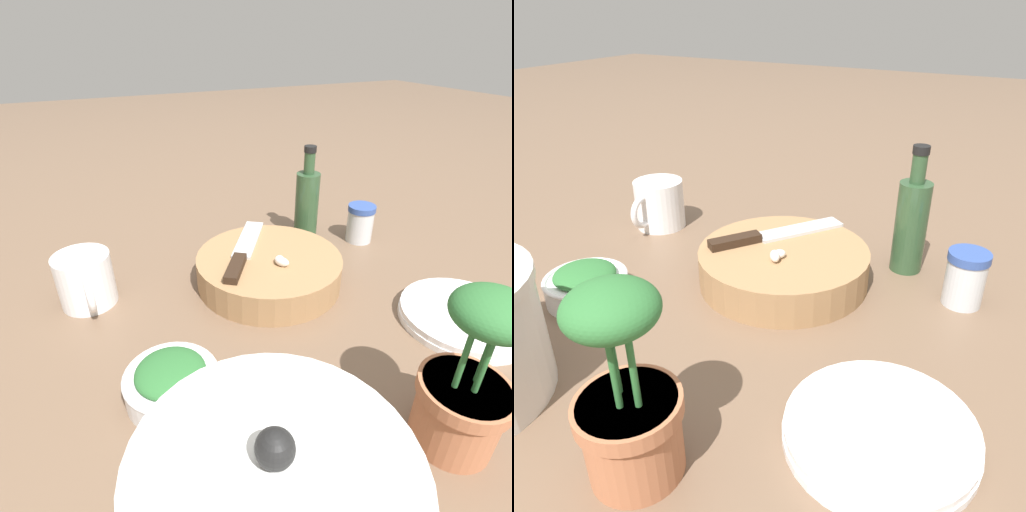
# 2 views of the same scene
# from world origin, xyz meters

# --- Properties ---
(ground_plane) EXTENTS (5.00, 5.00, 0.00)m
(ground_plane) POSITION_xyz_m (0.00, 0.00, 0.00)
(ground_plane) COLOR brown
(cutting_board) EXTENTS (0.25, 0.25, 0.05)m
(cutting_board) POSITION_xyz_m (-0.02, -0.06, 0.03)
(cutting_board) COLOR #9E754C
(cutting_board) RESTS_ON ground_plane
(chef_knife) EXTENTS (0.15, 0.20, 0.01)m
(chef_knife) POSITION_xyz_m (0.02, -0.09, 0.06)
(chef_knife) COLOR black
(chef_knife) RESTS_ON cutting_board
(garlic_cloves) EXTENTS (0.03, 0.04, 0.02)m
(garlic_cloves) POSITION_xyz_m (-0.03, -0.03, 0.06)
(garlic_cloves) COLOR silver
(garlic_cloves) RESTS_ON cutting_board
(herb_bowl) EXTENTS (0.12, 0.12, 0.05)m
(herb_bowl) POSITION_xyz_m (0.20, 0.12, 0.03)
(herb_bowl) COLOR white
(herb_bowl) RESTS_ON ground_plane
(spice_jar) EXTENTS (0.06, 0.06, 0.08)m
(spice_jar) POSITION_xyz_m (-0.27, -0.13, 0.04)
(spice_jar) COLOR silver
(spice_jar) RESTS_ON ground_plane
(coffee_mug) EXTENTS (0.09, 0.12, 0.09)m
(coffee_mug) POSITION_xyz_m (0.27, -0.13, 0.04)
(coffee_mug) COLOR white
(coffee_mug) RESTS_ON ground_plane
(plate_stack) EXTENTS (0.19, 0.19, 0.02)m
(plate_stack) POSITION_xyz_m (-0.25, 0.17, 0.01)
(plate_stack) COLOR white
(plate_stack) RESTS_ON ground_plane
(oil_bottle) EXTENTS (0.05, 0.05, 0.20)m
(oil_bottle) POSITION_xyz_m (-0.18, -0.19, 0.08)
(oil_bottle) COLOR #2D4C2D
(oil_bottle) RESTS_ON ground_plane
(potted_herb) EXTENTS (0.09, 0.09, 0.20)m
(potted_herb) POSITION_xyz_m (-0.06, 0.31, 0.08)
(potted_herb) COLOR #B26B47
(potted_herb) RESTS_ON ground_plane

